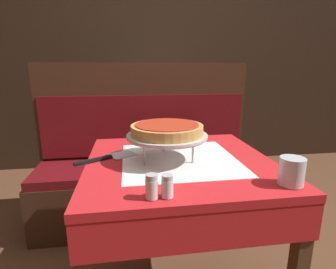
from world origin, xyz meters
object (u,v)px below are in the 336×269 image
object	(u,v)px
salt_shaker	(152,187)
pepper_shaker	(167,186)
dining_table_rear	(159,117)
pizza_server	(108,157)
dining_table_front	(179,181)
condiment_caddy	(161,104)
deep_dish_pizza	(167,129)
water_glass_near	(292,171)
booth_bench	(147,176)
pizza_pan_stand	(167,136)

from	to	relation	value
salt_shaker	pepper_shaker	xyz separation A→B (m)	(0.05, 0.00, -0.00)
dining_table_rear	pizza_server	xyz separation A→B (m)	(-0.38, -1.43, 0.09)
dining_table_front	condiment_caddy	bearing A→B (deg)	86.05
pepper_shaker	deep_dish_pizza	bearing A→B (deg)	81.85
water_glass_near	pepper_shaker	xyz separation A→B (m)	(-0.42, -0.03, -0.01)
water_glass_near	salt_shaker	world-z (taller)	water_glass_near
dining_table_front	salt_shaker	bearing A→B (deg)	-114.08
booth_bench	pizza_pan_stand	distance (m)	0.92
dining_table_rear	dining_table_front	bearing A→B (deg)	-93.05
pizza_pan_stand	pepper_shaker	bearing A→B (deg)	-98.15
booth_bench	pizza_server	bearing A→B (deg)	-106.51
salt_shaker	deep_dish_pizza	bearing A→B (deg)	74.24
pizza_server	pepper_shaker	xyz separation A→B (m)	(0.20, -0.39, 0.03)
pizza_server	pepper_shaker	distance (m)	0.44
pizza_server	dining_table_front	bearing A→B (deg)	-9.89
dining_table_rear	booth_bench	xyz separation A→B (m)	(-0.17, -0.71, -0.31)
condiment_caddy	salt_shaker	bearing A→B (deg)	-98.08
pizza_pan_stand	condiment_caddy	xyz separation A→B (m)	(0.15, 1.39, -0.05)
pizza_pan_stand	water_glass_near	xyz separation A→B (m)	(0.37, -0.31, -0.05)
dining_table_rear	condiment_caddy	distance (m)	0.17
pizza_server	salt_shaker	size ratio (longest dim) A/B	3.47
dining_table_rear	water_glass_near	bearing A→B (deg)	-82.35
dining_table_front	booth_bench	bearing A→B (deg)	96.72
dining_table_front	water_glass_near	distance (m)	0.47
salt_shaker	condiment_caddy	xyz separation A→B (m)	(0.25, 1.73, 0.01)
dining_table_rear	condiment_caddy	xyz separation A→B (m)	(0.02, -0.09, 0.14)
booth_bench	dining_table_rear	bearing A→B (deg)	76.48
water_glass_near	condiment_caddy	xyz separation A→B (m)	(-0.22, 1.70, 0.00)
water_glass_near	dining_table_front	bearing A→B (deg)	136.13
deep_dish_pizza	dining_table_rear	bearing A→B (deg)	84.86
pizza_pan_stand	deep_dish_pizza	distance (m)	0.03
dining_table_front	water_glass_near	bearing A→B (deg)	-43.87
salt_shaker	pepper_shaker	world-z (taller)	salt_shaker
booth_bench	water_glass_near	distance (m)	1.24
pizza_pan_stand	pepper_shaker	distance (m)	0.35
dining_table_rear	pizza_pan_stand	distance (m)	1.50
dining_table_rear	deep_dish_pizza	world-z (taller)	deep_dish_pizza
condiment_caddy	dining_table_rear	bearing A→B (deg)	101.60
pizza_pan_stand	salt_shaker	world-z (taller)	pizza_pan_stand
salt_shaker	booth_bench	bearing A→B (deg)	87.01
dining_table_front	deep_dish_pizza	world-z (taller)	deep_dish_pizza
condiment_caddy	booth_bench	bearing A→B (deg)	-106.78
dining_table_front	deep_dish_pizza	xyz separation A→B (m)	(-0.05, 0.00, 0.24)
water_glass_near	condiment_caddy	bearing A→B (deg)	97.45
dining_table_front	water_glass_near	size ratio (longest dim) A/B	8.34
booth_bench	pizza_pan_stand	world-z (taller)	booth_bench
pepper_shaker	condiment_caddy	bearing A→B (deg)	83.45
water_glass_near	condiment_caddy	distance (m)	1.72
dining_table_front	water_glass_near	xyz separation A→B (m)	(0.32, -0.31, 0.15)
salt_shaker	dining_table_rear	bearing A→B (deg)	82.84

